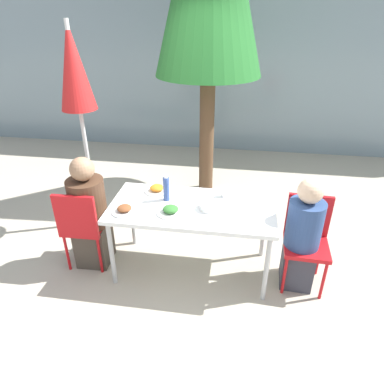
{
  "coord_description": "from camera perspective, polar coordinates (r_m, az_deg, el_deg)",
  "views": [
    {
      "loc": [
        0.41,
        -2.71,
        2.37
      ],
      "look_at": [
        0.0,
        0.0,
        0.89
      ],
      "focal_mm": 32.0,
      "sensor_mm": 36.0,
      "label": 1
    }
  ],
  "objects": [
    {
      "name": "dining_table",
      "position": [
        3.22,
        -0.0,
        -3.27
      ],
      "size": [
        1.54,
        0.76,
        0.74
      ],
      "color": "white",
      "rests_on": "ground"
    },
    {
      "name": "bottle",
      "position": [
        3.24,
        -4.31,
        0.59
      ],
      "size": [
        0.06,
        0.06,
        0.25
      ],
      "color": "#334C8E",
      "rests_on": "dining_table"
    },
    {
      "name": "chair_right",
      "position": [
        3.37,
        18.57,
        -6.73
      ],
      "size": [
        0.42,
        0.42,
        0.88
      ],
      "rotation": [
        0.0,
        0.0,
        3.09
      ],
      "color": "red",
      "rests_on": "ground"
    },
    {
      "name": "building_facade",
      "position": [
        6.34,
        5.16,
        20.34
      ],
      "size": [
        10.0,
        0.2,
        3.0
      ],
      "color": "gray",
      "rests_on": "ground"
    },
    {
      "name": "person_right",
      "position": [
        3.28,
        17.87,
        -7.21
      ],
      "size": [
        0.32,
        0.32,
        1.12
      ],
      "rotation": [
        0.0,
        0.0,
        3.09
      ],
      "color": "#383842",
      "rests_on": "ground"
    },
    {
      "name": "person_left",
      "position": [
        3.54,
        -16.67,
        -3.84
      ],
      "size": [
        0.35,
        0.35,
        1.18
      ],
      "rotation": [
        0.0,
        0.0,
        0.03
      ],
      "color": "#473D33",
      "rests_on": "ground"
    },
    {
      "name": "plate_2",
      "position": [
        3.45,
        -5.87,
        0.47
      ],
      "size": [
        0.25,
        0.25,
        0.07
      ],
      "color": "white",
      "rests_on": "dining_table"
    },
    {
      "name": "ground_plane",
      "position": [
        3.62,
        -0.0,
        -12.5
      ],
      "size": [
        24.0,
        24.0,
        0.0
      ],
      "primitive_type": "plane",
      "color": "#B2A893"
    },
    {
      "name": "salad_bowl",
      "position": [
        3.14,
        2.98,
        -2.38
      ],
      "size": [
        0.19,
        0.19,
        0.06
      ],
      "color": "white",
      "rests_on": "dining_table"
    },
    {
      "name": "chair_left",
      "position": [
        3.52,
        -17.81,
        -4.97
      ],
      "size": [
        0.41,
        0.41,
        0.88
      ],
      "rotation": [
        0.0,
        0.0,
        0.03
      ],
      "color": "red",
      "rests_on": "ground"
    },
    {
      "name": "drinking_cup",
      "position": [
        3.34,
        5.61,
        0.04
      ],
      "size": [
        0.07,
        0.07,
        0.1
      ],
      "color": "white",
      "rests_on": "dining_table"
    },
    {
      "name": "closed_umbrella",
      "position": [
        3.83,
        -18.88,
        17.48
      ],
      "size": [
        0.37,
        0.37,
        2.29
      ],
      "color": "#333333",
      "rests_on": "ground"
    },
    {
      "name": "plate_1",
      "position": [
        3.15,
        -11.19,
        -2.9
      ],
      "size": [
        0.23,
        0.23,
        0.07
      ],
      "color": "white",
      "rests_on": "dining_table"
    },
    {
      "name": "plate_0",
      "position": [
        3.08,
        -3.59,
        -3.09
      ],
      "size": [
        0.25,
        0.25,
        0.07
      ],
      "color": "white",
      "rests_on": "dining_table"
    }
  ]
}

